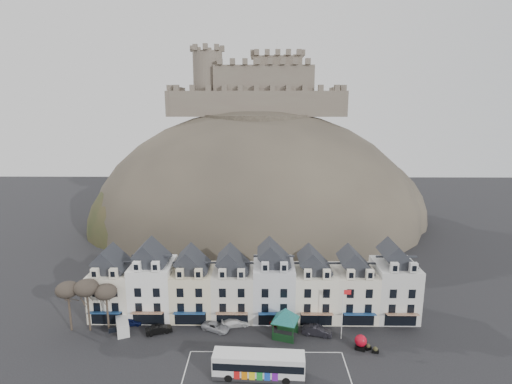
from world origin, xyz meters
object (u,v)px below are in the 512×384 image
(car_maroon, at_px, (283,322))
(car_navy, at_px, (131,322))
(car_charcoal, at_px, (317,331))
(car_black, at_px, (159,329))
(bus, at_px, (259,364))
(car_silver, at_px, (216,327))
(car_white, at_px, (235,322))
(bus_shelter, at_px, (285,315))
(flagpole, at_px, (343,310))
(white_van, at_px, (123,326))
(red_buoy, at_px, (361,342))

(car_maroon, bearing_deg, car_navy, 110.27)
(car_navy, height_order, car_charcoal, car_charcoal)
(car_black, relative_size, car_charcoal, 0.88)
(bus, relative_size, car_black, 2.99)
(car_silver, xyz_separation_m, car_white, (3.02, 1.30, 0.02))
(bus_shelter, relative_size, flagpole, 0.86)
(bus, relative_size, car_silver, 2.72)
(white_van, bearing_deg, flagpole, -25.55)
(bus_shelter, xyz_separation_m, white_van, (-25.67, 1.02, -2.78))
(car_black, relative_size, car_white, 0.90)
(white_van, bearing_deg, car_charcoal, -24.00)
(flagpole, height_order, car_white, flagpole)
(flagpole, xyz_separation_m, car_navy, (-33.69, 3.50, -4.17))
(red_buoy, xyz_separation_m, car_black, (-30.73, 3.74, -0.44))
(car_silver, bearing_deg, car_maroon, -58.24)
(red_buoy, height_order, white_van, red_buoy)
(car_black, distance_m, car_white, 12.08)
(red_buoy, relative_size, white_van, 0.49)
(white_van, xyz_separation_m, car_white, (17.71, 1.91, -0.29))
(bus, bearing_deg, flagpole, 38.27)
(car_charcoal, bearing_deg, car_silver, 98.84)
(red_buoy, bearing_deg, bus_shelter, 164.34)
(white_van, bearing_deg, car_white, -16.74)
(bus, relative_size, red_buoy, 5.59)
(car_charcoal, bearing_deg, bus_shelter, 108.12)
(red_buoy, xyz_separation_m, car_charcoal, (-5.93, 3.49, -0.35))
(car_navy, bearing_deg, red_buoy, -110.07)
(car_navy, distance_m, car_maroon, 24.80)
(car_navy, distance_m, car_black, 5.67)
(red_buoy, relative_size, car_navy, 0.60)
(white_van, height_order, car_silver, white_van)
(bus_shelter, bearing_deg, car_charcoal, 22.97)
(car_white, bearing_deg, car_maroon, -102.82)
(car_white, bearing_deg, bus, -175.41)
(bus_shelter, xyz_separation_m, car_charcoal, (4.98, 0.43, -2.96))
(bus_shelter, distance_m, car_black, 20.07)
(car_silver, height_order, car_charcoal, car_charcoal)
(bus, distance_m, white_van, 23.99)
(red_buoy, bearing_deg, car_white, 162.38)
(car_silver, bearing_deg, car_white, -41.84)
(car_maroon, xyz_separation_m, car_charcoal, (5.20, -2.50, -0.01))
(car_maroon, bearing_deg, car_white, 110.27)
(white_van, relative_size, car_black, 1.10)
(car_white, height_order, car_maroon, car_maroon)
(white_van, distance_m, car_navy, 2.04)
(car_maroon, bearing_deg, red_buoy, -98.03)
(white_van, height_order, car_charcoal, white_van)
(car_navy, bearing_deg, car_black, -124.05)
(flagpole, height_order, car_silver, flagpole)
(bus, xyz_separation_m, car_charcoal, (9.06, 9.85, -1.11))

